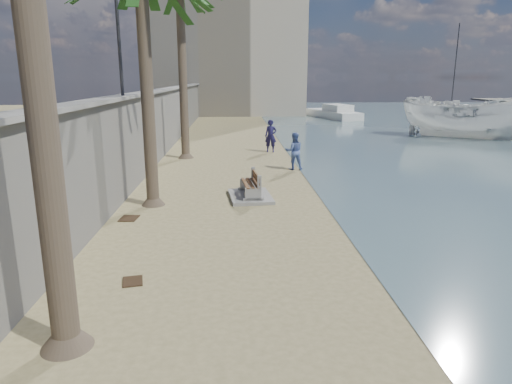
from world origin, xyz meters
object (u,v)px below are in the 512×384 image
yacht_near (485,117)px  sailboat_west (451,111)px  person_a (271,134)px  yacht_far (333,115)px  boat_cruiser (469,115)px  bench_far (250,187)px  person_b (294,149)px

yacht_near → sailboat_west: (1.20, 10.02, -0.03)m
person_a → yacht_far: bearing=76.6°
yacht_near → sailboat_west: 10.09m
boat_cruiser → yacht_near: boat_cruiser is taller
yacht_near → sailboat_west: size_ratio=0.91×
bench_far → boat_cruiser: 22.83m
yacht_far → person_b: bearing=148.9°
sailboat_west → yacht_far: bearing=-159.6°
bench_far → yacht_near: size_ratio=0.24×
yacht_near → yacht_far: (-14.58, 4.15, 0.00)m
person_b → boat_cruiser: (13.95, 10.86, 0.69)m
boat_cruiser → yacht_far: (-6.10, 17.15, -1.31)m
yacht_near → yacht_far: size_ratio=1.10×
person_a → person_b: person_a is taller
person_b → yacht_far: bearing=-108.9°
person_a → boat_cruiser: (14.63, 5.58, 0.59)m
bench_far → yacht_far: bearing=73.1°
yacht_far → sailboat_west: 16.83m
person_b → boat_cruiser: boat_cruiser is taller
bench_far → sailboat_west: sailboat_west is taller
person_b → sailboat_west: size_ratio=0.19×
bench_far → yacht_far: (10.10, 33.19, -0.04)m
person_a → boat_cruiser: 15.66m
boat_cruiser → yacht_near: bearing=0.9°
person_b → yacht_near: 32.75m
person_a → boat_cruiser: size_ratio=0.52×
boat_cruiser → yacht_near: size_ratio=0.43×
bench_far → sailboat_west: size_ratio=0.22×
bench_far → yacht_far: 34.69m
yacht_far → sailboat_west: (15.78, 5.87, -0.03)m
bench_far → person_b: person_b is taller
bench_far → person_a: 10.60m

